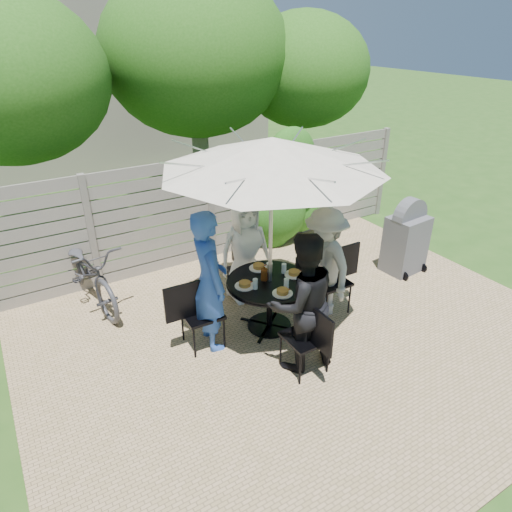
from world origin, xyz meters
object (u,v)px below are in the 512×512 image
glass_left (255,284)px  umbrella (272,154)px  plate_back (259,267)px  chair_front (305,351)px  person_right (324,264)px  plate_right (294,273)px  coffee_cup (270,268)px  glass_right (284,268)px  bbq_grill (406,239)px  person_back (245,251)px  chair_back (242,279)px  glass_front (286,284)px  chair_right (330,293)px  plate_left (245,285)px  plate_front (283,292)px  syrup_jug (264,274)px  person_front (302,303)px  chair_left (202,326)px  patio_table (270,295)px  person_left (209,281)px  bicycle (88,272)px

glass_left → umbrella: bearing=15.2°
plate_back → chair_front: bearing=-96.7°
person_right → chair_front: bearing=-40.6°
plate_right → coffee_cup: bearing=132.9°
glass_right → bbq_grill: bearing=2.7°
person_back → plate_right: (0.26, -0.87, -0.03)m
chair_back → glass_front: glass_front is taller
plate_right → chair_right: bearing=-6.7°
plate_left → plate_front: size_ratio=1.00×
chair_back → glass_right: 1.06m
umbrella → glass_front: (0.07, -0.27, -1.61)m
syrup_jug → plate_left: bearing=-177.4°
person_right → plate_right: bearing=-90.0°
person_front → chair_left: bearing=-40.6°
patio_table → plate_right: bearing=-6.8°
person_front → plate_right: 0.91m
umbrella → coffee_cup: 1.64m
person_left → person_right: size_ratio=1.15×
plate_front → bicycle: 2.96m
plate_front → glass_front: 0.15m
chair_front → person_right: bearing=-47.2°
glass_front → syrup_jug: size_ratio=0.88×
chair_left → chair_front: (0.85, -1.07, -0.00)m
plate_front → coffee_cup: (0.17, 0.56, 0.04)m
umbrella → bicycle: size_ratio=1.53×
person_back → coffee_cup: bearing=-80.7°
patio_table → person_front: (-0.10, -0.82, 0.36)m
chair_right → plate_left: (-1.32, 0.16, 0.46)m
person_right → person_front: bearing=-45.0°
bbq_grill → plate_right: bearing=-179.1°
syrup_jug → bbq_grill: bearing=2.7°
person_front → glass_front: bearing=-100.4°
chair_right → bicycle: (-2.89, 2.02, 0.21)m
patio_table → bbq_grill: bearing=3.9°
person_front → plate_right: person_front is taller
person_front → plate_back: 1.20m
person_back → glass_left: 0.97m
patio_table → person_back: size_ratio=0.79×
umbrella → coffee_cup: umbrella is taller
chair_left → plate_back: 1.13m
person_right → syrup_jug: person_right is taller
plate_front → bicycle: (-1.88, 2.26, -0.25)m
person_front → plate_left: 0.91m
chair_back → chair_right: (0.85, -1.07, 0.05)m
coffee_cup → bbq_grill: bbq_grill is taller
person_front → coffee_cup: size_ratio=14.66×
plate_right → bicycle: bicycle is taller
glass_right → chair_back: bearing=100.0°
plate_back → syrup_jug: syrup_jug is taller
person_right → umbrella: bearing=-90.0°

